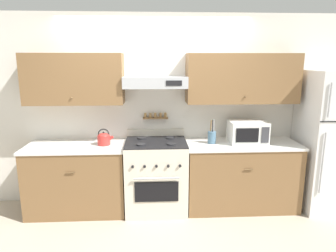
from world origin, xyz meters
The scene contains 9 objects.
ground_plane centered at (0.00, 0.00, 0.00)m, with size 16.00×16.00×0.00m, color #B2A38E.
wall_back centered at (0.05, 0.61, 1.43)m, with size 5.20×0.46×2.55m.
counter_left centered at (-1.02, 0.33, 0.45)m, with size 1.26×0.65×0.89m.
counter_right centered at (1.13, 0.33, 0.45)m, with size 1.47×0.65×0.89m.
stove_range centered at (0.00, 0.31, 0.47)m, with size 0.78×0.68×1.02m.
refrigerator centered at (2.25, 0.29, 0.91)m, with size 0.66×0.71×1.83m.
tea_kettle centered at (-0.66, 0.33, 0.97)m, with size 0.21×0.16×0.21m.
microwave centered at (1.20, 0.35, 1.03)m, with size 0.48×0.35×0.28m.
utensil_crock centered at (0.73, 0.33, 0.98)m, with size 0.10×0.10×0.31m.
Camera 1 is at (-0.04, -3.39, 1.94)m, focal length 32.00 mm.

